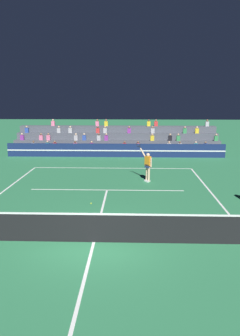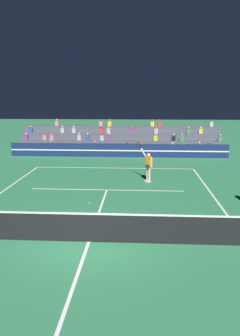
# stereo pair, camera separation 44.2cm
# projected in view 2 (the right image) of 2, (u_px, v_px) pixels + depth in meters

# --- Properties ---
(ground_plane) EXTENTS (120.00, 120.00, 0.00)m
(ground_plane) POSITION_uv_depth(u_px,v_px,m) (89.00, 242.00, 11.40)
(ground_plane) COLOR #2D7A4C
(court_lines) EXTENTS (11.10, 23.90, 0.01)m
(court_lines) POSITION_uv_depth(u_px,v_px,m) (89.00, 242.00, 11.39)
(court_lines) COLOR white
(court_lines) RESTS_ON ground
(tennis_net) EXTENTS (12.00, 0.10, 1.10)m
(tennis_net) POSITION_uv_depth(u_px,v_px,m) (89.00, 227.00, 11.28)
(tennis_net) COLOR #2D6B38
(tennis_net) RESTS_ON ground
(sponsor_banner_wall) EXTENTS (18.00, 0.26, 1.10)m
(sponsor_banner_wall) POSITION_uv_depth(u_px,v_px,m) (118.00, 150.00, 27.07)
(sponsor_banner_wall) COLOR navy
(sponsor_banner_wall) RESTS_ON ground
(bleacher_stand) EXTENTS (18.27, 3.80, 2.83)m
(bleacher_stand) POSITION_uv_depth(u_px,v_px,m) (120.00, 142.00, 30.09)
(bleacher_stand) COLOR #4C515B
(bleacher_stand) RESTS_ON ground
(tennis_player) EXTENTS (0.95, 0.95, 2.35)m
(tennis_player) POSITION_uv_depth(u_px,v_px,m) (148.00, 165.00, 19.18)
(tennis_player) COLOR beige
(tennis_player) RESTS_ON ground
(tennis_ball) EXTENTS (0.07, 0.07, 0.07)m
(tennis_ball) POSITION_uv_depth(u_px,v_px,m) (90.00, 203.00, 15.38)
(tennis_ball) COLOR #C6DB33
(tennis_ball) RESTS_ON ground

